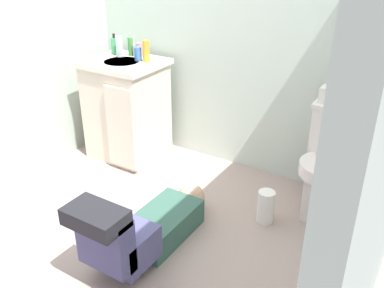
{
  "coord_description": "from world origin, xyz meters",
  "views": [
    {
      "loc": [
        1.4,
        -1.73,
        1.72
      ],
      "look_at": [
        0.05,
        0.44,
        0.45
      ],
      "focal_mm": 39.95,
      "sensor_mm": 36.0,
      "label": 1
    }
  ],
  "objects": [
    {
      "name": "faucet",
      "position": [
        -0.79,
        0.9,
        0.87
      ],
      "size": [
        0.02,
        0.02,
        0.1
      ],
      "primitive_type": "cylinder",
      "color": "silver",
      "rests_on": "vanity_cabinet"
    },
    {
      "name": "ground_plane",
      "position": [
        0.0,
        0.0,
        -0.02
      ],
      "size": [
        2.99,
        3.19,
        0.04
      ],
      "primitive_type": "cube",
      "color": "#A18C83"
    },
    {
      "name": "toilet_paper_roll",
      "position": [
        1.09,
        0.04,
        0.05
      ],
      "size": [
        0.11,
        0.11,
        0.1
      ],
      "primitive_type": "cylinder",
      "color": "white",
      "rests_on": "ground_plane"
    },
    {
      "name": "toilet",
      "position": [
        0.88,
        0.8,
        0.37
      ],
      "size": [
        0.36,
        0.46,
        0.75
      ],
      "color": "silver",
      "rests_on": "ground_plane"
    },
    {
      "name": "wall_back",
      "position": [
        0.0,
        1.13,
        1.2
      ],
      "size": [
        2.65,
        0.08,
        2.4
      ],
      "primitive_type": "cube",
      "color": "#B5C5B9",
      "rests_on": "ground_plane"
    },
    {
      "name": "vanity_cabinet",
      "position": [
        -0.79,
        0.76,
        0.42
      ],
      "size": [
        0.6,
        0.53,
        0.82
      ],
      "color": "beige",
      "rests_on": "ground_plane"
    },
    {
      "name": "bottle_amber",
      "position": [
        -0.62,
        0.83,
        0.9
      ],
      "size": [
        0.05,
        0.05,
        0.17
      ],
      "primitive_type": "cylinder",
      "color": "gold",
      "rests_on": "vanity_cabinet"
    },
    {
      "name": "toiletry_bag",
      "position": [
        0.99,
        0.89,
        0.81
      ],
      "size": [
        0.12,
        0.09,
        0.11
      ],
      "primitive_type": "cube",
      "color": "#33598C",
      "rests_on": "toilet"
    },
    {
      "name": "person_plumber",
      "position": [
        0.1,
        -0.17,
        0.18
      ],
      "size": [
        0.39,
        1.06,
        0.52
      ],
      "color": "#33594C",
      "rests_on": "ground_plane"
    },
    {
      "name": "bottle_green",
      "position": [
        -0.83,
        0.91,
        0.89
      ],
      "size": [
        0.04,
        0.04,
        0.15
      ],
      "primitive_type": "cylinder",
      "color": "#4A9846",
      "rests_on": "vanity_cabinet"
    },
    {
      "name": "bottle_pink",
      "position": [
        -0.75,
        0.92,
        0.88
      ],
      "size": [
        0.05,
        0.05,
        0.11
      ],
      "primitive_type": "cylinder",
      "color": "pink",
      "rests_on": "vanity_cabinet"
    },
    {
      "name": "bottle_clear",
      "position": [
        -0.89,
        0.84,
        0.9
      ],
      "size": [
        0.05,
        0.05,
        0.16
      ],
      "primitive_type": "cylinder",
      "color": "silver",
      "rests_on": "vanity_cabinet"
    },
    {
      "name": "paper_towel_roll",
      "position": [
        0.58,
        0.48,
        0.11
      ],
      "size": [
        0.11,
        0.11,
        0.23
      ],
      "primitive_type": "cylinder",
      "color": "white",
      "rests_on": "ground_plane"
    },
    {
      "name": "bottle_blue",
      "position": [
        -0.69,
        0.82,
        0.87
      ],
      "size": [
        0.06,
        0.06,
        0.11
      ],
      "primitive_type": "cylinder",
      "color": "#3B6AB8",
      "rests_on": "vanity_cabinet"
    },
    {
      "name": "soap_dispenser",
      "position": [
        -0.98,
        0.88,
        0.89
      ],
      "size": [
        0.06,
        0.06,
        0.17
      ],
      "color": "#40965C",
      "rests_on": "vanity_cabinet"
    },
    {
      "name": "tissue_box",
      "position": [
        0.84,
        0.89,
        0.8
      ],
      "size": [
        0.22,
        0.11,
        0.1
      ],
      "primitive_type": "cube",
      "color": "silver",
      "rests_on": "toilet"
    }
  ]
}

